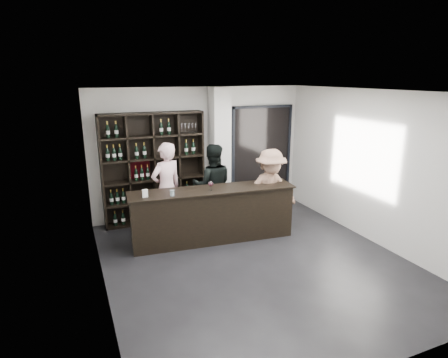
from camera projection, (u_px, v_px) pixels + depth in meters
name	position (u px, v px, depth m)	size (l,w,h in m)	color
floor	(255.00, 262.00, 6.54)	(5.00, 5.50, 0.01)	black
wine_shelf	(154.00, 168.00, 8.06)	(2.20, 0.35, 2.40)	black
structural_column	(220.00, 152.00, 8.48)	(0.40, 0.40, 2.90)	silver
glass_panel	(262.00, 149.00, 9.14)	(1.60, 0.08, 2.10)	black
tasting_counter	(213.00, 215.00, 7.26)	(3.19, 0.66, 1.05)	black
taster_pink	(167.00, 188.00, 7.53)	(0.68, 0.45, 1.88)	#F5C5C9
taster_black	(212.00, 185.00, 7.92)	(0.86, 0.67, 1.78)	black
customer	(270.00, 192.00, 7.57)	(1.12, 0.65, 1.74)	#8F6955
wine_glass	(211.00, 185.00, 7.00)	(0.09, 0.09, 0.21)	white
spit_cup	(172.00, 193.00, 6.70)	(0.08, 0.08, 0.11)	silver
napkin_stack	(258.00, 182.00, 7.52)	(0.11, 0.11, 0.02)	white
card_stand	(145.00, 193.00, 6.62)	(0.09, 0.05, 0.14)	white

